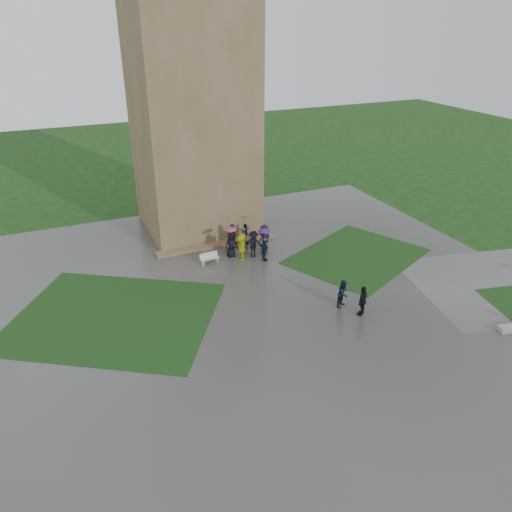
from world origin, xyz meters
name	(u,v)px	position (x,y,z in m)	size (l,w,h in m)	color
ground	(280,319)	(0.00, 0.00, 0.00)	(120.00, 120.00, 0.00)	black
plaza	(265,302)	(0.00, 2.00, 0.01)	(34.00, 34.00, 0.02)	#353533
lawn_inset_left	(114,316)	(-8.50, 4.00, 0.03)	(11.00, 9.00, 0.01)	black
lawn_inset_right	(357,256)	(8.50, 5.00, 0.03)	(9.00, 7.00, 0.01)	black
tower	(192,112)	(0.00, 15.00, 9.00)	(8.00, 8.00, 18.00)	brown
tower_plinth	(216,245)	(0.00, 10.60, 0.13)	(9.00, 0.80, 0.22)	brown
bench	(209,258)	(-1.37, 8.18, 0.41)	(1.34, 0.52, 0.76)	beige
visitor_cluster	(250,239)	(1.83, 8.52, 1.14)	(3.86, 4.17, 2.57)	black
pedestrian_mid	(343,293)	(3.99, -0.21, 0.86)	(0.81, 0.47, 1.68)	black
pedestrian_near	(363,301)	(4.49, -1.44, 0.93)	(1.07, 0.61, 1.82)	black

